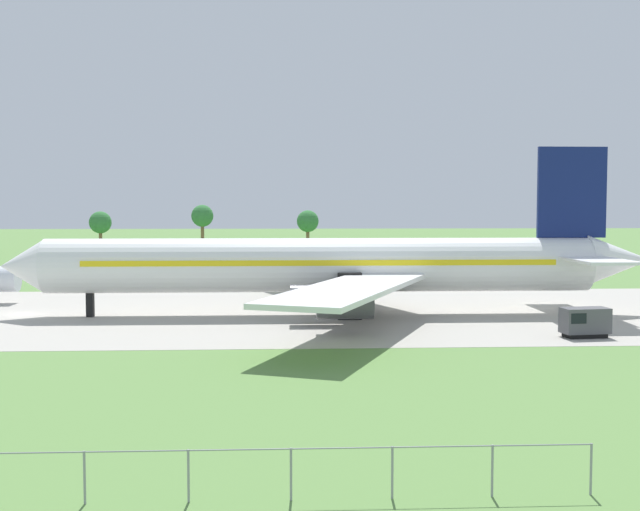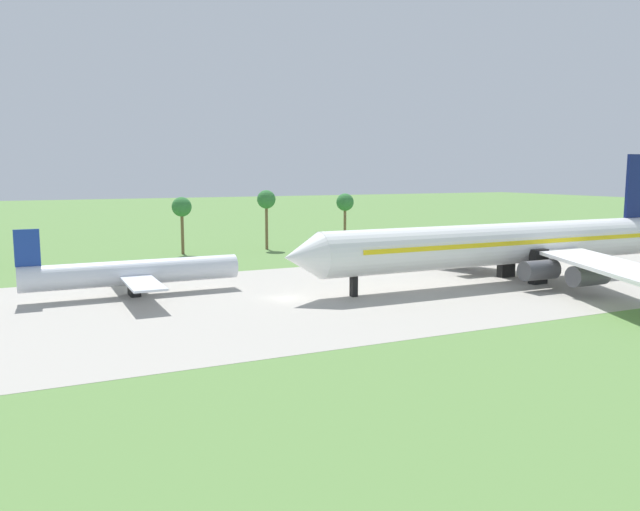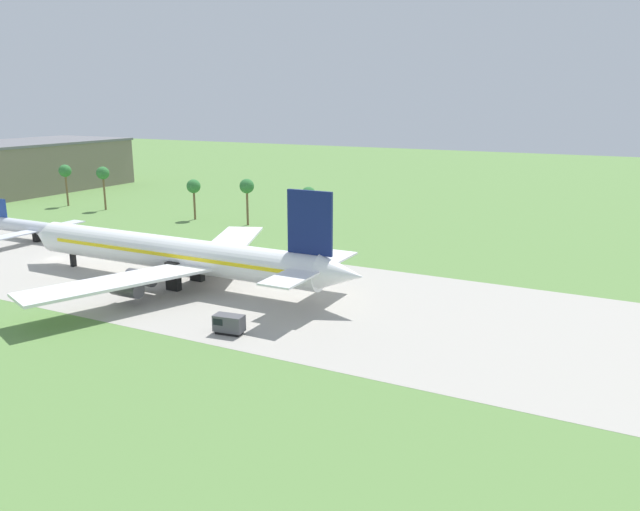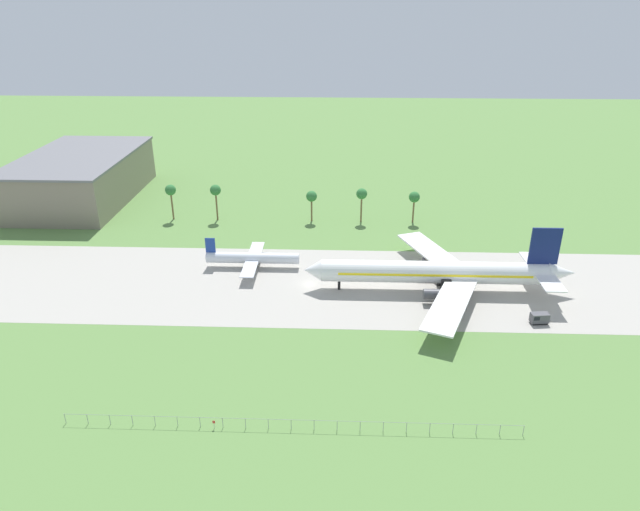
% 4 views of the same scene
% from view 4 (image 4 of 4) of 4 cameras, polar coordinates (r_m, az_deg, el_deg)
% --- Properties ---
extents(ground_plane, '(600.00, 600.00, 0.00)m').
position_cam_4_polar(ground_plane, '(149.70, -1.13, -2.87)').
color(ground_plane, '#5B8442').
extents(taxiway_strip, '(320.00, 44.00, 0.02)m').
position_cam_4_polar(taxiway_strip, '(149.70, -1.13, -2.87)').
color(taxiway_strip, '#A8A399').
rests_on(taxiway_strip, ground_plane).
extents(jet_airliner, '(68.21, 57.90, 17.69)m').
position_cam_4_polar(jet_airliner, '(147.14, 11.91, -1.67)').
color(jet_airliner, white).
rests_on(jet_airliner, ground_plane).
extents(regional_aircraft, '(25.78, 23.14, 8.61)m').
position_cam_4_polar(regional_aircraft, '(158.65, -6.78, -0.25)').
color(regional_aircraft, silver).
rests_on(regional_aircraft, ground_plane).
extents(baggage_tug, '(4.26, 2.48, 2.61)m').
position_cam_4_polar(baggage_tug, '(141.11, 21.05, -5.86)').
color(baggage_tug, black).
rests_on(baggage_tug, ground_plane).
extents(perimeter_fence, '(80.10, 0.10, 2.10)m').
position_cam_4_polar(perimeter_fence, '(103.20, -2.91, -16.34)').
color(perimeter_fence, gray).
rests_on(perimeter_fence, ground_plane).
extents(no_stopping_sign, '(0.44, 0.08, 1.68)m').
position_cam_4_polar(no_stopping_sign, '(105.13, -10.56, -16.19)').
color(no_stopping_sign, gray).
rests_on(no_stopping_sign, ground_plane).
extents(terminal_building, '(36.72, 61.20, 16.60)m').
position_cam_4_polar(terminal_building, '(228.17, -22.84, 7.23)').
color(terminal_building, slate).
rests_on(terminal_building, ground_plane).
extents(palm_tree_row, '(84.14, 3.60, 12.26)m').
position_cam_4_polar(palm_tree_row, '(188.84, -2.61, 6.14)').
color(palm_tree_row, brown).
rests_on(palm_tree_row, ground_plane).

